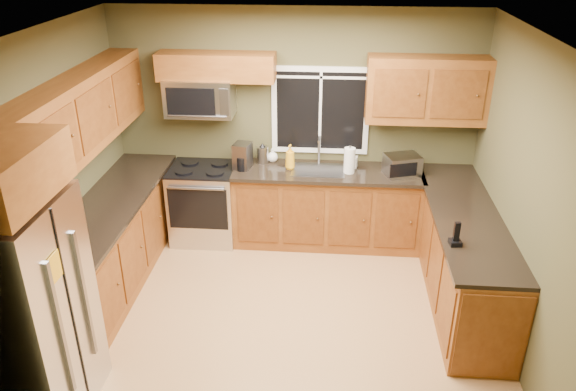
# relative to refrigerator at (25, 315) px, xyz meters

# --- Properties ---
(floor) EXTENTS (4.20, 4.20, 0.00)m
(floor) POSITION_rel_refrigerator_xyz_m (1.74, 1.30, -0.90)
(floor) COLOR #AA7C4A
(floor) RESTS_ON ground
(ceiling) EXTENTS (4.20, 4.20, 0.00)m
(ceiling) POSITION_rel_refrigerator_xyz_m (1.74, 1.30, 1.80)
(ceiling) COLOR white
(ceiling) RESTS_ON back_wall
(back_wall) EXTENTS (4.20, 0.00, 4.20)m
(back_wall) POSITION_rel_refrigerator_xyz_m (1.74, 3.10, 0.45)
(back_wall) COLOR #464326
(back_wall) RESTS_ON ground
(front_wall) EXTENTS (4.20, 0.00, 4.20)m
(front_wall) POSITION_rel_refrigerator_xyz_m (1.74, -0.50, 0.45)
(front_wall) COLOR #464326
(front_wall) RESTS_ON ground
(left_wall) EXTENTS (0.00, 3.60, 3.60)m
(left_wall) POSITION_rel_refrigerator_xyz_m (-0.36, 1.30, 0.45)
(left_wall) COLOR #464326
(left_wall) RESTS_ON ground
(right_wall) EXTENTS (0.00, 3.60, 3.60)m
(right_wall) POSITION_rel_refrigerator_xyz_m (3.84, 1.30, 0.45)
(right_wall) COLOR #464326
(right_wall) RESTS_ON ground
(window) EXTENTS (1.12, 0.03, 1.02)m
(window) POSITION_rel_refrigerator_xyz_m (2.04, 3.08, 0.65)
(window) COLOR white
(window) RESTS_ON back_wall
(base_cabinets_left) EXTENTS (0.60, 2.65, 0.90)m
(base_cabinets_left) POSITION_rel_refrigerator_xyz_m (-0.06, 1.78, -0.45)
(base_cabinets_left) COLOR brown
(base_cabinets_left) RESTS_ON ground
(countertop_left) EXTENTS (0.65, 2.65, 0.04)m
(countertop_left) POSITION_rel_refrigerator_xyz_m (-0.04, 1.78, 0.02)
(countertop_left) COLOR black
(countertop_left) RESTS_ON base_cabinets_left
(base_cabinets_back) EXTENTS (2.17, 0.60, 0.90)m
(base_cabinets_back) POSITION_rel_refrigerator_xyz_m (2.15, 2.80, -0.45)
(base_cabinets_back) COLOR brown
(base_cabinets_back) RESTS_ON ground
(countertop_back) EXTENTS (2.17, 0.65, 0.04)m
(countertop_back) POSITION_rel_refrigerator_xyz_m (2.15, 2.78, 0.02)
(countertop_back) COLOR black
(countertop_back) RESTS_ON base_cabinets_back
(base_cabinets_peninsula) EXTENTS (0.60, 2.52, 0.90)m
(base_cabinets_peninsula) POSITION_rel_refrigerator_xyz_m (3.54, 1.84, -0.45)
(base_cabinets_peninsula) COLOR brown
(base_cabinets_peninsula) RESTS_ON ground
(countertop_peninsula) EXTENTS (0.65, 2.50, 0.04)m
(countertop_peninsula) POSITION_rel_refrigerator_xyz_m (3.51, 1.85, 0.02)
(countertop_peninsula) COLOR black
(countertop_peninsula) RESTS_ON base_cabinets_peninsula
(upper_cabinets_left) EXTENTS (0.33, 2.65, 0.72)m
(upper_cabinets_left) POSITION_rel_refrigerator_xyz_m (-0.20, 1.78, 0.96)
(upper_cabinets_left) COLOR brown
(upper_cabinets_left) RESTS_ON left_wall
(upper_cabinets_back_left) EXTENTS (1.30, 0.33, 0.30)m
(upper_cabinets_back_left) POSITION_rel_refrigerator_xyz_m (0.89, 2.94, 1.17)
(upper_cabinets_back_left) COLOR brown
(upper_cabinets_back_left) RESTS_ON back_wall
(upper_cabinets_back_right) EXTENTS (1.30, 0.33, 0.72)m
(upper_cabinets_back_right) POSITION_rel_refrigerator_xyz_m (3.19, 2.94, 0.96)
(upper_cabinets_back_right) COLOR brown
(upper_cabinets_back_right) RESTS_ON back_wall
(refrigerator) EXTENTS (0.74, 0.90, 1.80)m
(refrigerator) POSITION_rel_refrigerator_xyz_m (0.00, 0.00, 0.00)
(refrigerator) COLOR #B7B7BC
(refrigerator) RESTS_ON ground
(range) EXTENTS (0.76, 0.69, 0.94)m
(range) POSITION_rel_refrigerator_xyz_m (0.69, 2.77, -0.43)
(range) COLOR #B7B7BC
(range) RESTS_ON ground
(microwave) EXTENTS (0.76, 0.41, 0.42)m
(microwave) POSITION_rel_refrigerator_xyz_m (0.69, 2.91, 0.83)
(microwave) COLOR #B7B7BC
(microwave) RESTS_ON back_wall
(sink) EXTENTS (0.60, 0.42, 0.36)m
(sink) POSITION_rel_refrigerator_xyz_m (2.04, 2.79, 0.05)
(sink) COLOR slate
(sink) RESTS_ON countertop_back
(toaster_oven) EXTENTS (0.44, 0.39, 0.23)m
(toaster_oven) POSITION_rel_refrigerator_xyz_m (2.98, 2.73, 0.16)
(toaster_oven) COLOR #B7B7BC
(toaster_oven) RESTS_ON countertop_back
(coffee_maker) EXTENTS (0.22, 0.27, 0.30)m
(coffee_maker) POSITION_rel_refrigerator_xyz_m (1.17, 2.77, 0.18)
(coffee_maker) COLOR slate
(coffee_maker) RESTS_ON countertop_back
(kettle) EXTENTS (0.17, 0.17, 0.24)m
(kettle) POSITION_rel_refrigerator_xyz_m (1.38, 2.95, 0.15)
(kettle) COLOR #B7B7BC
(kettle) RESTS_ON countertop_back
(paper_towel_roll) EXTENTS (0.13, 0.13, 0.32)m
(paper_towel_roll) POSITION_rel_refrigerator_xyz_m (2.39, 2.74, 0.19)
(paper_towel_roll) COLOR white
(paper_towel_roll) RESTS_ON countertop_back
(soap_bottle_a) EXTENTS (0.13, 0.13, 0.29)m
(soap_bottle_a) POSITION_rel_refrigerator_xyz_m (1.71, 2.80, 0.18)
(soap_bottle_a) COLOR gold
(soap_bottle_a) RESTS_ON countertop_back
(soap_bottle_b) EXTENTS (0.10, 0.11, 0.20)m
(soap_bottle_b) POSITION_rel_refrigerator_xyz_m (2.44, 2.90, 0.14)
(soap_bottle_b) COLOR white
(soap_bottle_b) RESTS_ON countertop_back
(soap_bottle_c) EXTENTS (0.13, 0.13, 0.16)m
(soap_bottle_c) POSITION_rel_refrigerator_xyz_m (1.49, 3.00, 0.12)
(soap_bottle_c) COLOR white
(soap_bottle_c) RESTS_ON countertop_back
(cordless_phone) EXTENTS (0.11, 0.11, 0.22)m
(cordless_phone) POSITION_rel_refrigerator_xyz_m (3.30, 1.22, 0.11)
(cordless_phone) COLOR black
(cordless_phone) RESTS_ON countertop_peninsula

